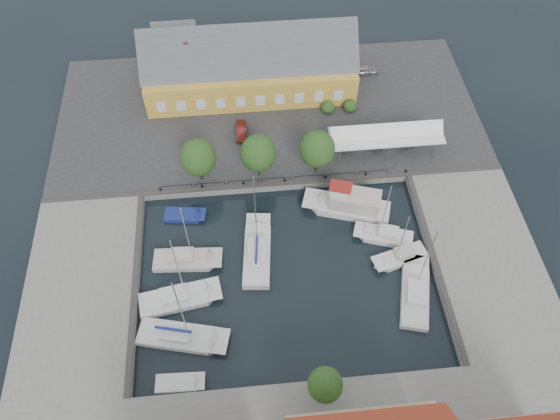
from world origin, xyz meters
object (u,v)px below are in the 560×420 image
car_red (241,131)px  launch_sw (179,384)px  trawler (350,205)px  car_silver (365,70)px  east_boat_b (401,258)px  west_boat_b (186,260)px  tent_canopy (386,136)px  launch_nw (184,216)px  west_boat_c (178,299)px  warehouse (245,66)px  east_boat_a (385,236)px  east_boat_c (415,294)px  west_boat_d (181,337)px  center_sailboat (257,253)px

car_red → launch_sw: size_ratio=0.73×
trawler → car_silver: bearing=75.1°
east_boat_b → west_boat_b: (-23.85, 1.93, -0.00)m
car_silver → west_boat_b: (-25.43, -28.40, -1.36)m
tent_canopy → launch_nw: tent_canopy is taller
west_boat_b → west_boat_c: west_boat_c is taller
launch_sw → warehouse: bearing=77.7°
warehouse → east_boat_a: (14.28, -26.34, -4.17)m
tent_canopy → east_boat_c: bearing=-91.8°
east_boat_c → west_boat_c: (-25.13, 1.82, 0.00)m
west_boat_c → west_boat_d: (0.33, -4.34, 0.01)m
car_silver → center_sailboat: 33.24m
trawler → west_boat_d: bearing=-144.1°
west_boat_d → launch_nw: bearing=89.3°
car_silver → west_boat_d: size_ratio=0.29×
east_boat_b → launch_sw: 27.13m
west_boat_b → west_boat_c: bearing=-99.5°
warehouse → car_red: bearing=-97.3°
center_sailboat → trawler: (11.35, 5.14, 0.65)m
west_boat_d → launch_sw: (-0.11, -4.71, -0.18)m
car_red → warehouse: bearing=85.6°
center_sailboat → west_boat_c: 10.00m
east_boat_c → west_boat_b: bearing=165.0°
east_boat_c → launch_sw: size_ratio=2.31×
car_silver → east_boat_a: east_boat_a is taller
center_sailboat → east_boat_a: (14.71, 0.87, -0.10)m
east_boat_c → warehouse: bearing=115.2°
car_silver → west_boat_d: bearing=146.0°
launch_nw → warehouse: bearing=67.7°
tent_canopy → trawler: bearing=-124.6°
car_silver → launch_nw: bearing=131.4°
east_boat_b → west_boat_d: (-24.32, -7.10, 0.01)m
car_red → east_boat_b: (16.67, -20.00, -1.33)m
east_boat_c → launch_nw: (-24.63, 12.79, -0.17)m
launch_sw → west_boat_b: bearing=87.6°
east_boat_a → west_boat_d: bearing=-156.5°
east_boat_c → center_sailboat: bearing=157.8°
tent_canopy → east_boat_b: size_ratio=1.55×
launch_nw → center_sailboat: bearing=-36.6°
car_red → launch_nw: bearing=-119.4°
warehouse → trawler: (10.92, -22.08, -3.41)m
east_boat_c → launch_sw: east_boat_c is taller
east_boat_b → launch_nw: bearing=161.2°
launch_sw → launch_nw: (0.28, 20.02, -0.00)m
east_boat_c → launch_nw: bearing=152.5°
launch_sw → west_boat_d: bearing=88.7°
east_boat_a → west_boat_b: west_boat_b is taller
car_silver → west_boat_d: (-25.90, -37.44, -1.35)m
trawler → launch_sw: trawler is taller
car_red → west_boat_b: 19.49m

